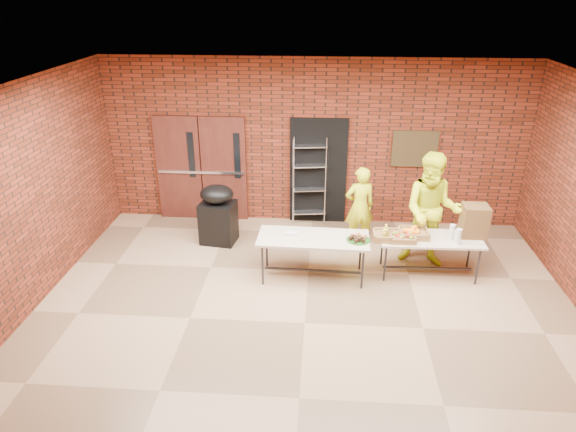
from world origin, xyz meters
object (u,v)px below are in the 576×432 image
object	(u,v)px
coffee_dispenser	(474,221)
table_right	(430,241)
volunteer_man	(432,211)
wire_rack	(309,182)
table_left	(313,241)
volunteer_woman	(360,207)
covered_grill	(218,214)

from	to	relation	value
coffee_dispenser	table_right	bearing A→B (deg)	-168.65
table_right	volunteer_man	distance (m)	0.52
wire_rack	table_left	bearing A→B (deg)	-94.33
table_right	volunteer_woman	world-z (taller)	volunteer_woman
table_left	covered_grill	bearing A→B (deg)	148.85
table_left	volunteer_woman	bearing A→B (deg)	58.68
wire_rack	table_right	bearing A→B (deg)	-50.19
coffee_dispenser	volunteer_woman	world-z (taller)	volunteer_woman
coffee_dispenser	covered_grill	size ratio (longest dim) A/B	0.47
table_right	coffee_dispenser	size ratio (longest dim) A/B	3.14
wire_rack	covered_grill	world-z (taller)	wire_rack
wire_rack	covered_grill	distance (m)	1.89
wire_rack	covered_grill	bearing A→B (deg)	-158.84
wire_rack	table_right	world-z (taller)	wire_rack
table_left	table_right	bearing A→B (deg)	8.48
coffee_dispenser	volunteer_man	world-z (taller)	volunteer_man
covered_grill	volunteer_woman	bearing A→B (deg)	10.17
wire_rack	table_left	xyz separation A→B (m)	(0.14, -2.05, -0.21)
table_right	volunteer_woman	xyz separation A→B (m)	(-1.08, 1.00, 0.13)
wire_rack	volunteer_man	world-z (taller)	volunteer_man
volunteer_man	table_right	bearing A→B (deg)	-84.51
table_left	coffee_dispenser	world-z (taller)	coffee_dispenser
coffee_dispenser	volunteer_man	xyz separation A→B (m)	(-0.63, 0.23, 0.05)
volunteer_woman	volunteer_man	xyz separation A→B (m)	(1.13, -0.63, 0.24)
wire_rack	table_right	xyz separation A→B (m)	(2.02, -1.82, -0.26)
wire_rack	volunteer_woman	world-z (taller)	wire_rack
covered_grill	volunteer_man	world-z (taller)	volunteer_man
wire_rack	volunteer_man	distance (m)	2.52
wire_rack	coffee_dispenser	world-z (taller)	wire_rack
covered_grill	volunteer_man	xyz separation A→B (m)	(3.69, -0.54, 0.43)
coffee_dispenser	covered_grill	xyz separation A→B (m)	(-4.32, 0.77, -0.37)
table_left	coffee_dispenser	bearing A→B (deg)	9.67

